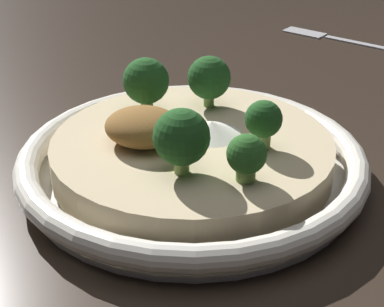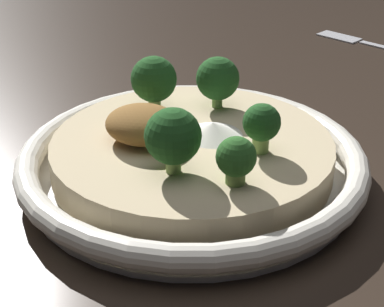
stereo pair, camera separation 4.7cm
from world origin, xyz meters
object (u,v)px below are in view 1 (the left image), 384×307
broccoli_left (263,121)px  fork_utensil (337,38)px  risotto_bowl (192,159)px  broccoli_front_right (146,82)px  broccoli_back_left (247,156)px  broccoli_back (181,138)px  broccoli_front (209,78)px

broccoli_left → fork_utensil: size_ratio=0.20×
risotto_bowl → broccoli_front_right: bearing=-32.7°
broccoli_back_left → risotto_bowl: bearing=-37.9°
broccoli_left → broccoli_back: (0.04, 0.06, 0.01)m
fork_utensil → broccoli_front_right: bearing=91.5°
broccoli_front → broccoli_left: 0.09m
fork_utensil → risotto_bowl: bearing=100.2°
broccoli_back_left → broccoli_front_right: bearing=-35.4°
broccoli_back_left → fork_utensil: broccoli_back_left is taller
risotto_bowl → fork_utensil: (-0.05, -0.42, -0.02)m
broccoli_front → broccoli_back: 0.12m
broccoli_front → broccoli_back_left: (-0.07, 0.11, -0.01)m
broccoli_left → broccoli_back_left: bearing=92.8°
broccoli_left → broccoli_back: 0.07m
broccoli_front_right → fork_utensil: (-0.10, -0.38, -0.06)m
fork_utensil → broccoli_left: bearing=107.7°
risotto_bowl → broccoli_front_right: (0.06, -0.04, 0.04)m
fork_utensil → broccoli_back_left: bearing=107.9°
broccoli_front → broccoli_back_left: broccoli_front is taller
broccoli_back_left → broccoli_back: (0.04, 0.01, 0.01)m
broccoli_front_right → broccoli_back_left: bearing=144.6°
broccoli_back_left → broccoli_front: bearing=-58.6°
broccoli_back_left → broccoli_back: 0.05m
broccoli_front_right → broccoli_back: bearing=128.2°
broccoli_left → broccoli_front_right: bearing=-15.1°
broccoli_front → broccoli_front_right: bearing=33.2°
broccoli_back_left → broccoli_left: size_ratio=0.89×
broccoli_front → broccoli_front_right: broccoli_front_right is taller
broccoli_back_left → broccoli_front_right: broccoli_front_right is taller
risotto_bowl → broccoli_back_left: (-0.06, 0.04, 0.04)m
broccoli_front_right → broccoli_back: (-0.07, 0.09, 0.00)m
risotto_bowl → broccoli_front: bearing=-81.2°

